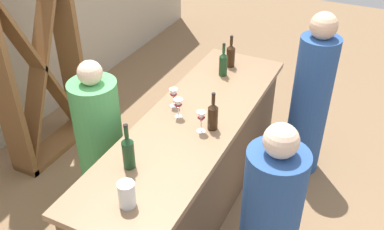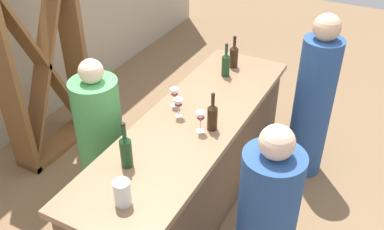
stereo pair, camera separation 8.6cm
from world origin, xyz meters
name	(u,v)px [view 1 (the left image)]	position (x,y,z in m)	size (l,w,h in m)	color
ground_plane	(192,206)	(0.00, 0.00, 0.00)	(12.00, 12.00, 0.00)	#846647
bar_counter	(192,166)	(0.00, 0.00, 0.46)	(2.52, 0.73, 0.92)	brown
wine_rack	(39,67)	(0.14, 1.65, 0.94)	(0.93, 0.28, 1.89)	brown
wine_bottle_leftmost_olive_green	(128,151)	(-0.67, 0.14, 1.05)	(0.08, 0.08, 0.34)	#193D1E
wine_bottle_second_left_amber_brown	(213,115)	(-0.03, -0.18, 1.04)	(0.08, 0.08, 0.31)	#331E0F
wine_bottle_center_olive_green	(223,63)	(0.78, 0.07, 1.04)	(0.07, 0.07, 0.31)	#193D1E
wine_bottle_second_right_amber_brown	(231,55)	(0.98, 0.07, 1.04)	(0.08, 0.08, 0.31)	#331E0F
wine_glass_near_left	(201,118)	(-0.10, -0.12, 1.04)	(0.07, 0.07, 0.17)	white
wine_glass_near_center	(178,105)	(0.00, 0.12, 1.03)	(0.07, 0.07, 0.16)	white
wine_glass_near_right	(174,95)	(0.12, 0.22, 1.03)	(0.07, 0.07, 0.16)	white
water_pitcher	(127,194)	(-0.97, -0.04, 1.01)	(0.10, 0.10, 0.17)	silver
person_left_guest	(310,102)	(0.97, -0.72, 0.74)	(0.43, 0.43, 1.58)	#284C8C
person_center_guest	(269,225)	(-0.52, -0.81, 0.66)	(0.47, 0.47, 1.45)	#284C8C
person_right_guest	(101,145)	(-0.27, 0.71, 0.63)	(0.44, 0.44, 1.39)	#4CA559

